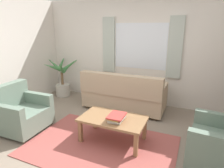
{
  "coord_description": "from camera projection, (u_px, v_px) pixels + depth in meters",
  "views": [
    {
      "loc": [
        1.3,
        -2.5,
        1.92
      ],
      "look_at": [
        -0.1,
        0.7,
        0.88
      ],
      "focal_mm": 31.09,
      "sensor_mm": 36.0,
      "label": 1
    }
  ],
  "objects": [
    {
      "name": "ground_plane",
      "position": [
        101.0,
        146.0,
        3.24
      ],
      "size": [
        6.24,
        6.24,
        0.0
      ],
      "primitive_type": "plane",
      "color": "gray"
    },
    {
      "name": "wall_back",
      "position": [
        141.0,
        52.0,
        4.85
      ],
      "size": [
        5.32,
        0.12,
        2.6
      ],
      "primitive_type": "cube",
      "color": "silver",
      "rests_on": "ground_plane"
    },
    {
      "name": "window_with_curtains",
      "position": [
        140.0,
        46.0,
        4.74
      ],
      "size": [
        1.98,
        0.07,
        1.4
      ],
      "color": "white"
    },
    {
      "name": "area_rug",
      "position": [
        101.0,
        146.0,
        3.24
      ],
      "size": [
        2.41,
        1.62,
        0.01
      ],
      "primitive_type": "cube",
      "color": "#9E4C47",
      "rests_on": "ground_plane"
    },
    {
      "name": "couch",
      "position": [
        123.0,
        95.0,
        4.57
      ],
      "size": [
        1.9,
        0.82,
        0.92
      ],
      "rotation": [
        0.0,
        0.0,
        3.14
      ],
      "color": "tan",
      "rests_on": "ground_plane"
    },
    {
      "name": "armchair_left",
      "position": [
        20.0,
        112.0,
        3.68
      ],
      "size": [
        0.84,
        0.86,
        0.88
      ],
      "rotation": [
        0.0,
        0.0,
        1.6
      ],
      "color": "slate",
      "rests_on": "ground_plane"
    },
    {
      "name": "coffee_table",
      "position": [
        113.0,
        121.0,
        3.28
      ],
      "size": [
        1.1,
        0.64,
        0.44
      ],
      "color": "olive",
      "rests_on": "ground_plane"
    },
    {
      "name": "book_stack_on_table",
      "position": [
        116.0,
        117.0,
        3.16
      ],
      "size": [
        0.27,
        0.34,
        0.1
      ],
      "color": "beige",
      "rests_on": "coffee_table"
    },
    {
      "name": "potted_plant",
      "position": [
        63.0,
        80.0,
        5.51
      ],
      "size": [
        1.13,
        1.14,
        1.14
      ],
      "color": "#B7B2A8",
      "rests_on": "ground_plane"
    }
  ]
}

